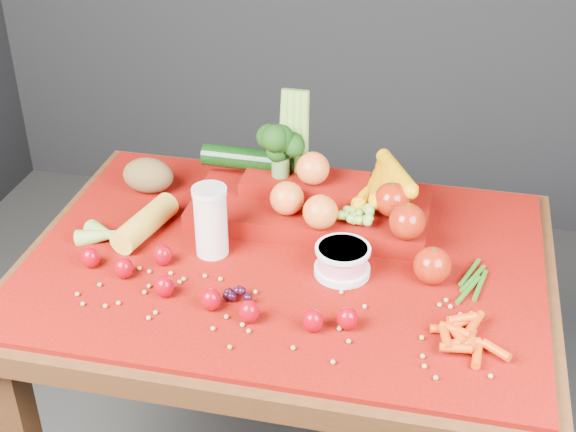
% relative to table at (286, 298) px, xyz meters
% --- Properties ---
extents(table, '(1.10, 0.80, 0.75)m').
position_rel_table_xyz_m(table, '(0.00, 0.00, 0.00)').
color(table, '#36190C').
rests_on(table, ground).
extents(red_cloth, '(1.05, 0.75, 0.01)m').
position_rel_table_xyz_m(red_cloth, '(0.00, 0.00, 0.10)').
color(red_cloth, '#7E0904').
rests_on(red_cloth, table).
extents(milk_glass, '(0.07, 0.07, 0.15)m').
position_rel_table_xyz_m(milk_glass, '(-0.15, -0.02, 0.19)').
color(milk_glass, beige).
rests_on(milk_glass, red_cloth).
extents(yogurt_bowl, '(0.11, 0.11, 0.06)m').
position_rel_table_xyz_m(yogurt_bowl, '(0.12, -0.03, 0.14)').
color(yogurt_bowl, silver).
rests_on(yogurt_bowl, red_cloth).
extents(strawberry_scatter, '(0.58, 0.28, 0.05)m').
position_rel_table_xyz_m(strawberry_scatter, '(-0.15, -0.14, 0.13)').
color(strawberry_scatter, '#900002').
rests_on(strawberry_scatter, red_cloth).
extents(dark_grape_cluster, '(0.06, 0.05, 0.03)m').
position_rel_table_xyz_m(dark_grape_cluster, '(-0.06, -0.17, 0.12)').
color(dark_grape_cluster, black).
rests_on(dark_grape_cluster, red_cloth).
extents(soybean_scatter, '(0.84, 0.24, 0.01)m').
position_rel_table_xyz_m(soybean_scatter, '(0.00, -0.20, 0.11)').
color(soybean_scatter, '#9D8A43').
rests_on(soybean_scatter, red_cloth).
extents(corn_ear, '(0.22, 0.25, 0.06)m').
position_rel_table_xyz_m(corn_ear, '(-0.36, -0.01, 0.13)').
color(corn_ear, gold).
rests_on(corn_ear, red_cloth).
extents(potato, '(0.12, 0.09, 0.08)m').
position_rel_table_xyz_m(potato, '(-0.38, 0.20, 0.15)').
color(potato, brown).
rests_on(potato, red_cloth).
extents(baby_carrot_pile, '(0.18, 0.18, 0.03)m').
position_rel_table_xyz_m(baby_carrot_pile, '(0.38, -0.19, 0.12)').
color(baby_carrot_pile, '#C53906').
rests_on(baby_carrot_pile, red_cloth).
extents(green_bean_pile, '(0.14, 0.12, 0.01)m').
position_rel_table_xyz_m(green_bean_pile, '(0.39, -0.01, 0.11)').
color(green_bean_pile, '#255613').
rests_on(green_bean_pile, red_cloth).
extents(produce_mound, '(0.59, 0.37, 0.27)m').
position_rel_table_xyz_m(produce_mound, '(0.04, 0.16, 0.17)').
color(produce_mound, '#7E0904').
rests_on(produce_mound, red_cloth).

